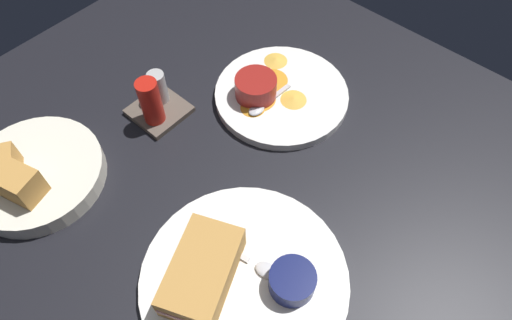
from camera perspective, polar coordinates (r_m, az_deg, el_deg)
name	(u,v)px	position (r cm, az deg, el deg)	size (l,w,h in cm)	color
ground_plane	(220,208)	(70.17, -4.59, -6.19)	(110.00, 110.00, 3.00)	black
plate_sandwich_main	(244,280)	(62.90, -1.50, -15.12)	(28.56, 28.56, 1.60)	white
sandwich_half_near	(202,271)	(60.28, -6.89, -14.01)	(14.95, 12.15, 4.80)	#C68C42
ramekin_dark_sauce	(292,281)	(60.33, 4.68, -15.18)	(6.26, 6.26, 3.24)	#0C144C
spoon_by_dark_ramekin	(258,265)	(62.34, 0.25, -13.38)	(3.41, 9.95, 0.80)	silver
plate_chips_companion	(281,95)	(80.93, 3.28, 8.34)	(23.93, 23.93, 1.60)	white
ramekin_light_gravy	(256,87)	(78.23, -0.02, 9.40)	(7.34, 7.34, 3.86)	maroon
spoon_by_gravy_ramekin	(262,106)	(77.56, 0.76, 7.00)	(9.92, 2.39, 0.80)	silver
plantain_chip_scatter	(267,88)	(80.45, 1.40, 9.20)	(17.02, 13.76, 0.60)	orange
bread_basket_rear	(32,174)	(77.15, -26.77, -1.63)	(20.99, 20.99, 7.91)	silver
condiment_caddy	(155,101)	(78.17, -12.82, 7.35)	(9.00, 9.00, 9.50)	brown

